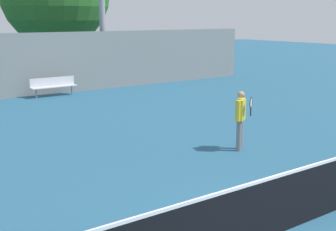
% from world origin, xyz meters
% --- Properties ---
extents(tennis_net, '(11.81, 0.09, 1.07)m').
position_xyz_m(tennis_net, '(0.00, 0.00, 0.54)').
color(tennis_net, black).
rests_on(tennis_net, ground_plane).
extents(tennis_player, '(0.55, 0.52, 1.64)m').
position_xyz_m(tennis_player, '(3.14, 4.04, 0.94)').
color(tennis_player, slate).
rests_on(tennis_player, ground_plane).
extents(bench_adjacent_court, '(2.16, 0.40, 0.87)m').
position_xyz_m(bench_adjacent_court, '(2.60, 15.57, 0.54)').
color(bench_adjacent_court, silver).
rests_on(bench_adjacent_court, ground_plane).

